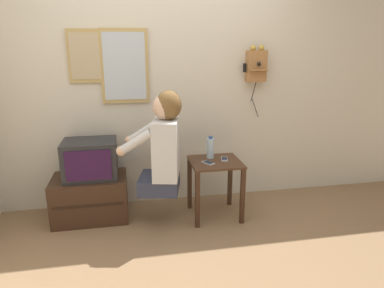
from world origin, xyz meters
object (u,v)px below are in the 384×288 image
object	(u,v)px
wall_phone_antique	(256,65)
cell_phone_spare	(224,159)
person	(164,144)
cell_phone_held	(208,163)
wall_mirror	(125,66)
television	(90,159)
framed_picture	(86,56)
water_bottle	(210,148)

from	to	relation	value
wall_phone_antique	cell_phone_spare	bearing A→B (deg)	-137.97
person	cell_phone_held	bearing A→B (deg)	-77.88
wall_phone_antique	wall_mirror	size ratio (longest dim) A/B	1.04
cell_phone_spare	wall_phone_antique	bearing A→B (deg)	55.31
television	framed_picture	world-z (taller)	framed_picture
framed_picture	cell_phone_spare	size ratio (longest dim) A/B	3.70
water_bottle	person	bearing A→B (deg)	-161.96
television	wall_mirror	size ratio (longest dim) A/B	0.69
person	framed_picture	xyz separation A→B (m)	(-0.67, 0.50, 0.76)
television	wall_phone_antique	size ratio (longest dim) A/B	0.66
framed_picture	cell_phone_held	size ratio (longest dim) A/B	3.62
person	cell_phone_held	world-z (taller)	person
framed_picture	water_bottle	bearing A→B (deg)	-16.94
cell_phone_held	water_bottle	xyz separation A→B (m)	(0.06, 0.16, 0.10)
cell_phone_spare	water_bottle	bearing A→B (deg)	160.45
television	cell_phone_spare	size ratio (longest dim) A/B	3.67
person	cell_phone_held	size ratio (longest dim) A/B	6.81
framed_picture	cell_phone_held	xyz separation A→B (m)	(1.08, -0.51, -0.97)
water_bottle	wall_mirror	bearing A→B (deg)	156.33
television	framed_picture	bearing A→B (deg)	88.02
framed_picture	television	bearing A→B (deg)	-91.98
cell_phone_held	cell_phone_spare	distance (m)	0.20
television	water_bottle	xyz separation A→B (m)	(1.15, -0.08, 0.07)
framed_picture	water_bottle	size ratio (longest dim) A/B	2.27
wall_mirror	cell_phone_held	bearing A→B (deg)	-34.67
person	wall_phone_antique	size ratio (longest dim) A/B	1.26
wall_mirror	water_bottle	bearing A→B (deg)	-23.67
person	television	distance (m)	0.74
wall_mirror	cell_phone_spare	bearing A→B (deg)	-25.00
wall_phone_antique	water_bottle	distance (m)	0.99
person	television	bearing A→B (deg)	83.59
television	person	bearing A→B (deg)	-19.12
cell_phone_held	wall_phone_antique	bearing A→B (deg)	7.89
wall_phone_antique	cell_phone_spare	distance (m)	1.04
wall_phone_antique	water_bottle	bearing A→B (deg)	-151.03
wall_mirror	cell_phone_spare	xyz separation A→B (m)	(0.91, -0.42, -0.87)
framed_picture	wall_mirror	distance (m)	0.37
water_bottle	cell_phone_spare	bearing A→B (deg)	-32.83
television	wall_phone_antique	distance (m)	1.91
person	framed_picture	size ratio (longest dim) A/B	1.88
person	cell_phone_spare	distance (m)	0.64
wall_phone_antique	cell_phone_spare	world-z (taller)	wall_phone_antique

